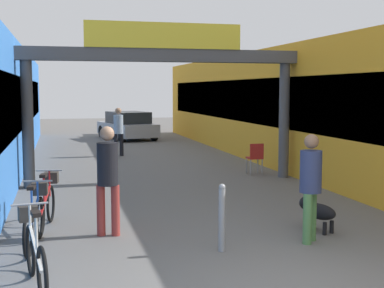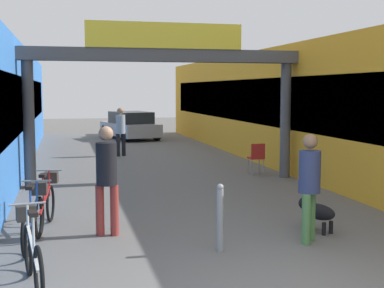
% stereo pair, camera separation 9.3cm
% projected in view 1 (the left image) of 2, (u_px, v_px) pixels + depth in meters
% --- Properties ---
extents(storefront_right, '(3.00, 26.00, 3.67)m').
position_uv_depth(storefront_right, '(298.00, 107.00, 17.73)').
color(storefront_right, gold).
rests_on(storefront_right, ground_plane).
extents(arcade_sign_gateway, '(7.40, 0.47, 4.07)m').
position_uv_depth(arcade_sign_gateway, '(163.00, 71.00, 13.59)').
color(arcade_sign_gateway, '#4C4C4F').
rests_on(arcade_sign_gateway, ground_plane).
extents(pedestrian_with_dog, '(0.48, 0.48, 1.71)m').
position_uv_depth(pedestrian_with_dog, '(311.00, 181.00, 8.33)').
color(pedestrian_with_dog, '#4C7F47').
rests_on(pedestrian_with_dog, ground_plane).
extents(pedestrian_companion, '(0.42, 0.42, 1.81)m').
position_uv_depth(pedestrian_companion, '(108.00, 173.00, 8.71)').
color(pedestrian_companion, '#99332D').
rests_on(pedestrian_companion, ground_plane).
extents(pedestrian_carrying_crate, '(0.45, 0.45, 1.75)m').
position_uv_depth(pedestrian_carrying_crate, '(118.00, 128.00, 19.24)').
color(pedestrian_carrying_crate, black).
rests_on(pedestrian_carrying_crate, ground_plane).
extents(dog_on_leash, '(0.52, 0.79, 0.55)m').
position_uv_depth(dog_on_leash, '(316.00, 211.00, 9.07)').
color(dog_on_leash, black).
rests_on(dog_on_leash, ground_plane).
extents(bicycle_silver_nearest, '(0.48, 1.67, 0.98)m').
position_uv_depth(bicycle_silver_nearest, '(34.00, 251.00, 6.49)').
color(bicycle_silver_nearest, black).
rests_on(bicycle_silver_nearest, ground_plane).
extents(bicycle_blue_second, '(0.46, 1.68, 0.98)m').
position_uv_depth(bicycle_blue_second, '(35.00, 218.00, 8.17)').
color(bicycle_blue_second, black).
rests_on(bicycle_blue_second, ground_plane).
extents(bicycle_red_third, '(0.46, 1.68, 0.98)m').
position_uv_depth(bicycle_red_third, '(47.00, 203.00, 9.28)').
color(bicycle_red_third, black).
rests_on(bicycle_red_third, ground_plane).
extents(bollard_post_metal, '(0.10, 0.10, 1.02)m').
position_uv_depth(bollard_post_metal, '(222.00, 217.00, 7.91)').
color(bollard_post_metal, gray).
rests_on(bollard_post_metal, ground_plane).
extents(cafe_chair_red_nearer, '(0.40, 0.40, 0.89)m').
position_uv_depth(cafe_chair_red_nearer, '(255.00, 156.00, 15.07)').
color(cafe_chair_red_nearer, gray).
rests_on(cafe_chair_red_nearer, ground_plane).
extents(parked_car_silver, '(2.67, 4.31, 1.33)m').
position_uv_depth(parked_car_silver, '(127.00, 126.00, 26.07)').
color(parked_car_silver, '#99999E').
rests_on(parked_car_silver, ground_plane).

